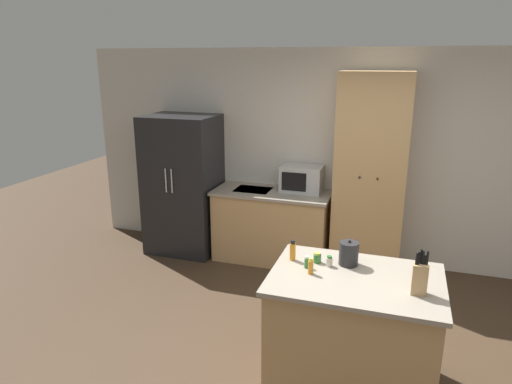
{
  "coord_description": "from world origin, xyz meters",
  "views": [
    {
      "loc": [
        0.49,
        -3.2,
        2.47
      ],
      "look_at": [
        -1.01,
        1.4,
        1.05
      ],
      "focal_mm": 32.0,
      "sensor_mm": 36.0,
      "label": 1
    }
  ],
  "objects": [
    {
      "name": "back_counter",
      "position": [
        -0.99,
        1.99,
        0.45
      ],
      "size": [
        1.44,
        0.66,
        0.9
      ],
      "color": "tan",
      "rests_on": "ground_plane"
    },
    {
      "name": "kettle",
      "position": [
        0.17,
        0.1,
        1.02
      ],
      "size": [
        0.15,
        0.15,
        0.21
      ],
      "color": "#232326",
      "rests_on": "kitchen_island"
    },
    {
      "name": "wall_back",
      "position": [
        0.0,
        2.33,
        1.3
      ],
      "size": [
        7.2,
        0.06,
        2.6
      ],
      "color": "beige",
      "rests_on": "ground_plane"
    },
    {
      "name": "spice_bottle_tall_dark",
      "position": [
        -0.08,
        -0.14,
        0.99
      ],
      "size": [
        0.04,
        0.04,
        0.13
      ],
      "color": "orange",
      "rests_on": "kitchen_island"
    },
    {
      "name": "spice_bottle_amber_oil",
      "position": [
        0.03,
        0.03,
        0.97
      ],
      "size": [
        0.05,
        0.05,
        0.08
      ],
      "color": "beige",
      "rests_on": "kitchen_island"
    },
    {
      "name": "spice_bottle_short_red",
      "position": [
        -0.13,
        -0.05,
        0.98
      ],
      "size": [
        0.04,
        0.04,
        0.1
      ],
      "color": "#337033",
      "rests_on": "kitchen_island"
    },
    {
      "name": "pantry_cabinet",
      "position": [
        0.16,
        2.03,
        1.17
      ],
      "size": [
        0.79,
        0.56,
        2.34
      ],
      "color": "tan",
      "rests_on": "ground_plane"
    },
    {
      "name": "ground_plane",
      "position": [
        0.0,
        0.0,
        0.0
      ],
      "size": [
        14.0,
        14.0,
        0.0
      ],
      "primitive_type": "plane",
      "color": "#423021"
    },
    {
      "name": "spice_bottle_pale_salt",
      "position": [
        -0.27,
        0.05,
        1.01
      ],
      "size": [
        0.05,
        0.05,
        0.17
      ],
      "color": "orange",
      "rests_on": "kitchen_island"
    },
    {
      "name": "knife_block",
      "position": [
        0.68,
        -0.21,
        1.05
      ],
      "size": [
        0.1,
        0.08,
        0.32
      ],
      "color": "tan",
      "rests_on": "kitchen_island"
    },
    {
      "name": "spice_bottle_green_herb",
      "position": [
        -0.07,
        0.06,
        0.97
      ],
      "size": [
        0.06,
        0.06,
        0.08
      ],
      "color": "#337033",
      "rests_on": "kitchen_island"
    },
    {
      "name": "refrigerator",
      "position": [
        -2.19,
        1.94,
        0.9
      ],
      "size": [
        0.89,
        0.74,
        1.79
      ],
      "color": "black",
      "rests_on": "ground_plane"
    },
    {
      "name": "microwave",
      "position": [
        -0.65,
        2.1,
        1.06
      ],
      "size": [
        0.5,
        0.36,
        0.32
      ],
      "color": "#B2B5B7",
      "rests_on": "back_counter"
    },
    {
      "name": "kitchen_island",
      "position": [
        0.25,
        -0.1,
        0.47
      ],
      "size": [
        1.25,
        0.89,
        0.93
      ],
      "color": "tan",
      "rests_on": "ground_plane"
    }
  ]
}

